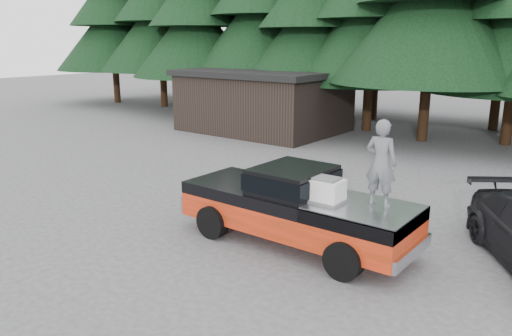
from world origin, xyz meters
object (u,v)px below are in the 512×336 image
Objects in this scene: air_compressor at (326,191)px; man_on_bed at (381,163)px; pickup_truck at (295,218)px; utility_building at (264,100)px.

man_on_bed is (1.04, 0.50, 0.71)m from air_compressor.
utility_building reaches higher than pickup_truck.
man_on_bed is 17.09m from utility_building.
utility_building reaches higher than man_on_bed.
man_on_bed is (2.00, 0.26, 1.63)m from pickup_truck.
pickup_truck is at bearing 164.31° from air_compressor.
pickup_truck is 3.12× the size of man_on_bed.
air_compressor is 1.36m from man_on_bed.
pickup_truck is at bearing 5.97° from man_on_bed.
man_on_bed is 0.23× the size of utility_building.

